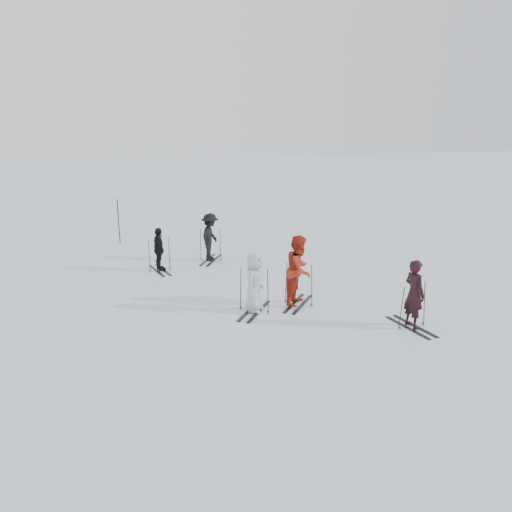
# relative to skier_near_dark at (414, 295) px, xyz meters

# --- Properties ---
(ground) EXTENTS (120.00, 120.00, 0.00)m
(ground) POSITION_rel_skier_near_dark_xyz_m (-3.11, 3.15, -0.89)
(ground) COLOR silver
(ground) RESTS_ON ground
(skier_near_dark) EXTENTS (0.54, 0.72, 1.77)m
(skier_near_dark) POSITION_rel_skier_near_dark_xyz_m (0.00, 0.00, 0.00)
(skier_near_dark) COLOR black
(skier_near_dark) RESTS_ON ground
(skier_red) EXTENTS (1.19, 1.24, 2.01)m
(skier_red) POSITION_rel_skier_near_dark_xyz_m (-2.31, 2.27, 0.12)
(skier_red) COLOR #A12612
(skier_red) RESTS_ON ground
(skier_grey) EXTENTS (0.89, 0.97, 1.66)m
(skier_grey) POSITION_rel_skier_near_dark_xyz_m (-3.68, 2.03, -0.05)
(skier_grey) COLOR #B2B7BC
(skier_grey) RESTS_ON ground
(skier_uphill_left) EXTENTS (0.59, 0.96, 1.52)m
(skier_uphill_left) POSITION_rel_skier_near_dark_xyz_m (-6.01, 6.59, -0.13)
(skier_uphill_left) COLOR black
(skier_uphill_left) RESTS_ON ground
(skier_uphill_far) EXTENTS (1.11, 1.32, 1.78)m
(skier_uphill_far) POSITION_rel_skier_near_dark_xyz_m (-4.07, 7.51, 0.00)
(skier_uphill_far) COLOR black
(skier_uphill_far) RESTS_ON ground
(skis_near_dark) EXTENTS (1.81, 1.19, 1.22)m
(skis_near_dark) POSITION_rel_skier_near_dark_xyz_m (0.00, 0.00, -0.28)
(skis_near_dark) COLOR black
(skis_near_dark) RESTS_ON ground
(skis_red) EXTENTS (1.94, 1.77, 1.26)m
(skis_red) POSITION_rel_skier_near_dark_xyz_m (-2.31, 2.27, -0.25)
(skis_red) COLOR black
(skis_red) RESTS_ON ground
(skis_grey) EXTENTS (2.02, 1.77, 1.31)m
(skis_grey) POSITION_rel_skier_near_dark_xyz_m (-3.68, 2.03, -0.23)
(skis_grey) COLOR black
(skis_grey) RESTS_ON ground
(skis_uphill_left) EXTENTS (1.79, 1.26, 1.18)m
(skis_uphill_left) POSITION_rel_skier_near_dark_xyz_m (-6.01, 6.59, -0.29)
(skis_uphill_left) COLOR black
(skis_uphill_left) RESTS_ON ground
(skis_uphill_far) EXTENTS (1.97, 1.60, 1.27)m
(skis_uphill_far) POSITION_rel_skier_near_dark_xyz_m (-4.07, 7.51, -0.25)
(skis_uphill_far) COLOR black
(skis_uphill_far) RESTS_ON ground
(piste_marker) EXTENTS (0.05, 0.05, 1.92)m
(piste_marker) POSITION_rel_skier_near_dark_xyz_m (-7.48, 11.19, 0.07)
(piste_marker) COLOR black
(piste_marker) RESTS_ON ground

